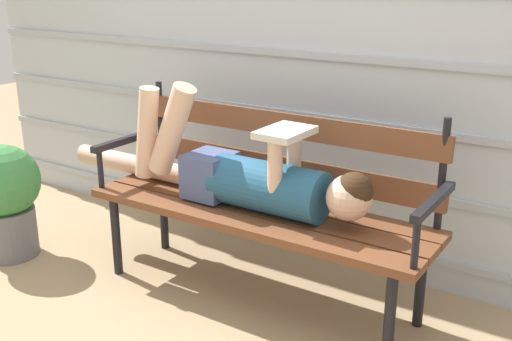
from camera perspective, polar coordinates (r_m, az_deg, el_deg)
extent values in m
plane|color=tan|center=(2.84, -1.77, -12.97)|extent=(12.00, 12.00, 0.00)
cube|color=#B2BCC6|center=(3.06, 5.91, 13.56)|extent=(4.75, 0.06, 2.46)
cube|color=#A3ADB7|center=(3.30, 5.02, -5.47)|extent=(4.75, 0.02, 0.04)
cube|color=#A3ADB7|center=(3.19, 5.18, -0.39)|extent=(4.75, 0.02, 0.04)
cube|color=#A3ADB7|center=(3.10, 5.34, 5.00)|extent=(4.75, 0.02, 0.04)
cube|color=#A3ADB7|center=(3.05, 5.50, 10.64)|extent=(4.75, 0.02, 0.04)
cube|color=brown|center=(2.65, -1.82, -4.94)|extent=(1.64, 0.14, 0.04)
cube|color=brown|center=(2.77, 0.00, -3.90)|extent=(1.64, 0.14, 0.04)
cube|color=brown|center=(2.89, 1.67, -2.94)|extent=(1.64, 0.14, 0.04)
cube|color=brown|center=(2.90, 2.44, 0.20)|extent=(1.57, 0.05, 0.11)
cube|color=brown|center=(2.84, 2.50, 4.31)|extent=(1.57, 0.05, 0.11)
cylinder|color=black|center=(3.30, -8.87, 4.15)|extent=(0.03, 0.03, 0.47)
cylinder|color=black|center=(2.59, 16.97, -0.35)|extent=(0.03, 0.03, 0.47)
cylinder|color=black|center=(3.16, -12.91, -5.93)|extent=(0.04, 0.04, 0.41)
cylinder|color=black|center=(2.44, 12.33, -13.52)|extent=(0.04, 0.04, 0.41)
cylinder|color=black|center=(3.39, -8.60, -3.93)|extent=(0.04, 0.04, 0.41)
cylinder|color=black|center=(2.74, 15.10, -10.03)|extent=(0.04, 0.04, 0.41)
cube|color=black|center=(3.18, -12.10, 2.76)|extent=(0.04, 0.44, 0.03)
cylinder|color=black|center=(3.09, -14.31, 0.22)|extent=(0.03, 0.03, 0.20)
cube|color=black|center=(2.38, 16.26, -2.78)|extent=(0.04, 0.44, 0.03)
cylinder|color=black|center=(2.26, 14.66, -6.54)|extent=(0.03, 0.03, 0.20)
cylinder|color=#23567A|center=(2.69, 1.20, -1.58)|extent=(0.53, 0.23, 0.23)
cube|color=#475684|center=(2.86, -4.31, -0.39)|extent=(0.20, 0.22, 0.21)
sphere|color=beige|center=(2.51, 8.67, -2.52)|extent=(0.19, 0.19, 0.19)
sphere|color=#382314|center=(2.49, 9.12, -1.89)|extent=(0.16, 0.16, 0.16)
cylinder|color=beige|center=(2.86, -7.84, 3.80)|extent=(0.28, 0.11, 0.46)
cylinder|color=beige|center=(2.97, -10.11, 3.49)|extent=(0.15, 0.09, 0.45)
cylinder|color=beige|center=(3.24, -10.76, 0.45)|extent=(0.85, 0.10, 0.10)
cylinder|color=beige|center=(2.54, 1.78, 0.19)|extent=(0.06, 0.06, 0.25)
cylinder|color=beige|center=(2.68, 3.56, 1.07)|extent=(0.06, 0.06, 0.25)
cube|color=silver|center=(2.57, 2.73, 3.57)|extent=(0.19, 0.26, 0.03)
cylinder|color=slate|center=(3.56, -21.99, -5.34)|extent=(0.29, 0.29, 0.27)
sphere|color=#3D8442|center=(3.46, -22.55, -0.90)|extent=(0.39, 0.39, 0.39)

